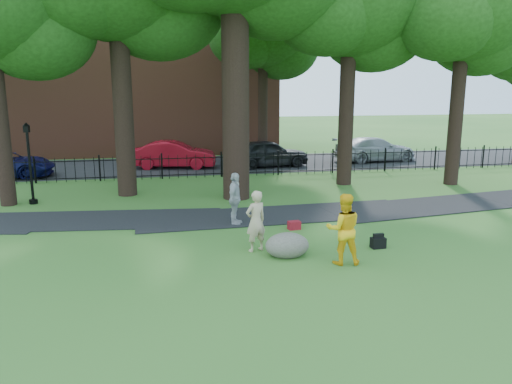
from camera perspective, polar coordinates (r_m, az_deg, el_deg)
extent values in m
plane|color=#2C5E21|center=(14.27, 2.09, -6.82)|extent=(120.00, 120.00, 0.00)
cube|color=black|center=(18.13, 2.38, -2.68)|extent=(36.07, 3.85, 0.03)
cube|color=black|center=(29.67, -4.93, 3.12)|extent=(80.00, 7.00, 0.02)
cube|color=black|center=(25.58, -4.00, 4.00)|extent=(44.00, 0.04, 0.04)
cube|color=black|center=(25.72, -3.97, 2.14)|extent=(44.00, 0.04, 0.04)
cube|color=brown|center=(37.17, -12.82, 13.96)|extent=(18.00, 8.00, 12.00)
cylinder|color=black|center=(20.38, -2.38, 13.86)|extent=(1.10, 1.10, 10.50)
ellipsoid|color=#1B3C10|center=(21.98, -24.05, 16.85)|extent=(4.80, 4.80, 4.08)
cylinder|color=black|center=(21.68, -15.08, 11.51)|extent=(0.80, 0.80, 9.10)
ellipsoid|color=#1B3C10|center=(22.80, -11.10, 20.57)|extent=(5.76, 5.76, 4.90)
cylinder|color=black|center=(23.75, 10.36, 10.90)|extent=(0.70, 0.70, 8.40)
ellipsoid|color=#1B3C10|center=(25.23, 13.25, 18.22)|extent=(5.28, 5.28, 4.49)
ellipsoid|color=#1B3C10|center=(22.91, 8.09, 20.28)|extent=(4.95, 4.95, 4.21)
cylinder|color=black|center=(25.14, 22.04, 9.89)|extent=(0.64, 0.64, 8.05)
ellipsoid|color=#1B3C10|center=(25.39, 22.84, 19.50)|extent=(6.20, 6.20, 5.27)
ellipsoid|color=#1B3C10|center=(26.66, 24.28, 16.49)|extent=(4.96, 4.96, 4.22)
ellipsoid|color=#1B3C10|center=(24.13, 20.97, 18.42)|extent=(4.65, 4.65, 3.95)
imported|color=tan|center=(14.07, -0.03, -3.34)|extent=(0.75, 0.63, 1.76)
imported|color=yellow|center=(13.27, 9.97, -4.19)|extent=(1.03, 0.86, 1.90)
imported|color=#AAAAAF|center=(16.74, -2.43, -0.80)|extent=(0.81, 1.13, 1.78)
ellipsoid|color=gray|center=(13.84, 3.59, -5.89)|extent=(1.29, 1.01, 0.71)
cylinder|color=black|center=(21.50, -24.39, 2.46)|extent=(0.11, 0.11, 2.84)
cylinder|color=black|center=(21.74, -24.08, -1.00)|extent=(0.32, 0.32, 0.18)
cube|color=black|center=(21.33, -24.75, 6.57)|extent=(0.22, 0.22, 0.27)
cone|color=black|center=(21.31, -24.80, 7.05)|extent=(0.28, 0.28, 0.14)
cube|color=black|center=(14.95, 13.78, -5.65)|extent=(0.43, 0.28, 0.31)
cube|color=maroon|center=(16.40, 4.38, -3.81)|extent=(0.42, 0.29, 0.27)
imported|color=maroon|center=(28.67, -9.35, 4.24)|extent=(4.86, 2.35, 1.54)
imported|color=#0D1045|center=(28.39, -26.97, 2.84)|extent=(5.05, 2.47, 1.38)
imported|color=black|center=(28.73, 1.36, 4.46)|extent=(4.85, 2.47, 1.58)
imported|color=#989BA1|center=(31.73, 13.47, 4.76)|extent=(5.28, 2.59, 1.48)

